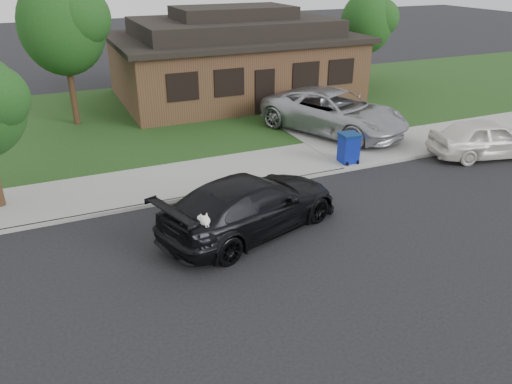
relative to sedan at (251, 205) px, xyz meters
name	(u,v)px	position (x,y,z in m)	size (l,w,h in m)	color
ground	(298,237)	(1.01, -0.91, -0.80)	(120.00, 120.00, 0.00)	black
sidewalk	(232,171)	(1.01, 4.09, -0.74)	(60.00, 3.00, 0.12)	gray
curb	(248,187)	(1.01, 2.59, -0.74)	(60.00, 0.12, 0.12)	gray
lawn	(174,114)	(1.01, 12.09, -0.73)	(60.00, 13.00, 0.13)	#193814
driveway	(310,116)	(7.01, 9.09, -0.73)	(4.50, 13.00, 0.14)	gray
sedan	(251,205)	(0.00, 0.00, 0.00)	(5.92, 3.87, 1.60)	black
minivan	(334,112)	(6.59, 6.35, 0.23)	(2.96, 6.42, 1.78)	#A3A5AB
white_compact	(487,138)	(10.57, 1.73, -0.05)	(1.76, 4.37, 1.49)	white
recycling_bin	(349,148)	(5.21, 3.06, -0.12)	(0.71, 0.74, 1.11)	navy
house	(234,58)	(5.02, 14.09, 1.34)	(12.60, 8.60, 4.65)	#422B1C
tree_0	(66,24)	(-3.32, 11.97, 3.68)	(3.78, 3.60, 6.34)	#332114
tree_1	(370,22)	(13.15, 13.49, 2.92)	(3.15, 3.00, 5.25)	#332114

